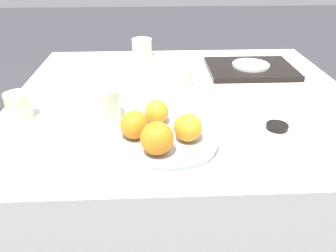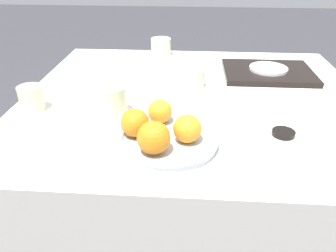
{
  "view_description": "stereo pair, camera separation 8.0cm",
  "coord_description": "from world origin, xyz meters",
  "views": [
    {
      "loc": [
        -0.1,
        -0.99,
        1.19
      ],
      "look_at": [
        -0.07,
        -0.29,
        0.79
      ],
      "focal_mm": 35.0,
      "sensor_mm": 36.0,
      "label": 1
    },
    {
      "loc": [
        -0.02,
        -0.98,
        1.19
      ],
      "look_at": [
        -0.07,
        -0.29,
        0.79
      ],
      "focal_mm": 35.0,
      "sensor_mm": 36.0,
      "label": 2
    }
  ],
  "objects": [
    {
      "name": "cup_2",
      "position": [
        -0.01,
        0.07,
        0.77
      ],
      "size": [
        0.08,
        0.08,
        0.06
      ],
      "color": "beige",
      "rests_on": "table"
    },
    {
      "name": "table",
      "position": [
        0.0,
        0.0,
        0.37
      ],
      "size": [
        1.11,
        0.98,
        0.74
      ],
      "color": "silver",
      "rests_on": "ground_plane"
    },
    {
      "name": "fruit_platter",
      "position": [
        -0.07,
        -0.29,
        0.76
      ],
      "size": [
        0.25,
        0.25,
        0.03
      ],
      "color": "#B2BCC6",
      "rests_on": "table"
    },
    {
      "name": "soy_dish",
      "position": [
        0.23,
        -0.23,
        0.75
      ],
      "size": [
        0.06,
        0.06,
        0.01
      ],
      "color": "black",
      "rests_on": "table"
    },
    {
      "name": "orange_0",
      "position": [
        -0.02,
        -0.31,
        0.8
      ],
      "size": [
        0.07,
        0.07,
        0.07
      ],
      "color": "orange",
      "rests_on": "fruit_platter"
    },
    {
      "name": "side_plate",
      "position": [
        0.28,
        0.21,
        0.77
      ],
      "size": [
        0.14,
        0.14,
        0.01
      ],
      "color": "white",
      "rests_on": "serving_tray"
    },
    {
      "name": "cup_0",
      "position": [
        -0.15,
        0.42,
        0.78
      ],
      "size": [
        0.09,
        0.09,
        0.07
      ],
      "color": "beige",
      "rests_on": "table"
    },
    {
      "name": "serving_tray",
      "position": [
        0.28,
        0.21,
        0.75
      ],
      "size": [
        0.33,
        0.25,
        0.02
      ],
      "color": "black",
      "rests_on": "table"
    },
    {
      "name": "cup_3",
      "position": [
        -0.48,
        -0.14,
        0.78
      ],
      "size": [
        0.07,
        0.07,
        0.07
      ],
      "color": "beige",
      "rests_on": "table"
    },
    {
      "name": "orange_1",
      "position": [
        -0.15,
        -0.29,
        0.8
      ],
      "size": [
        0.07,
        0.07,
        0.07
      ],
      "color": "orange",
      "rests_on": "fruit_platter"
    },
    {
      "name": "napkin",
      "position": [
        -0.2,
        0.26,
        0.75
      ],
      "size": [
        0.13,
        0.13,
        0.01
      ],
      "color": "silver",
      "rests_on": "table"
    },
    {
      "name": "ground_plane",
      "position": [
        0.0,
        0.0,
        0.0
      ],
      "size": [
        12.0,
        12.0,
        0.0
      ],
      "primitive_type": "plane",
      "color": "#38383D"
    },
    {
      "name": "orange_2",
      "position": [
        -0.09,
        -0.22,
        0.79
      ],
      "size": [
        0.06,
        0.06,
        0.06
      ],
      "color": "orange",
      "rests_on": "fruit_platter"
    },
    {
      "name": "cup_1",
      "position": [
        -0.24,
        -0.14,
        0.79
      ],
      "size": [
        0.08,
        0.08,
        0.08
      ],
      "color": "beige",
      "rests_on": "table"
    },
    {
      "name": "water_glass",
      "position": [
        0.37,
        -0.24,
        0.8
      ],
      "size": [
        0.07,
        0.07,
        0.12
      ],
      "color": "silver",
      "rests_on": "table"
    },
    {
      "name": "orange_3",
      "position": [
        -0.1,
        -0.36,
        0.8
      ],
      "size": [
        0.08,
        0.08,
        0.08
      ],
      "color": "orange",
      "rests_on": "fruit_platter"
    }
  ]
}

